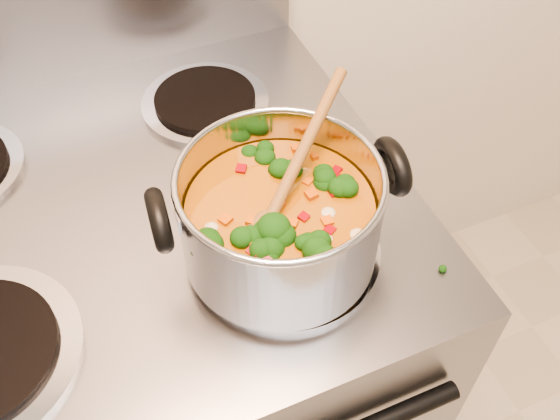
# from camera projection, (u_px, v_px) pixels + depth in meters

# --- Properties ---
(electric_range) EXTENTS (0.78, 0.70, 1.08)m
(electric_range) POSITION_uv_depth(u_px,v_px,m) (160.00, 368.00, 1.16)
(electric_range) COLOR gray
(electric_range) RESTS_ON ground
(stockpot) EXTENTS (0.29, 0.23, 0.14)m
(stockpot) POSITION_uv_depth(u_px,v_px,m) (280.00, 217.00, 0.71)
(stockpot) COLOR #A9A9B1
(stockpot) RESTS_ON electric_range
(wooden_spoon) EXTENTS (0.21, 0.19, 0.10)m
(wooden_spoon) POSITION_uv_depth(u_px,v_px,m) (284.00, 189.00, 0.69)
(wooden_spoon) COLOR brown
(wooden_spoon) RESTS_ON stockpot
(cooktop_crumbs) EXTENTS (0.26, 0.34, 0.01)m
(cooktop_crumbs) POSITION_uv_depth(u_px,v_px,m) (283.00, 212.00, 0.81)
(cooktop_crumbs) COLOR black
(cooktop_crumbs) RESTS_ON electric_range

